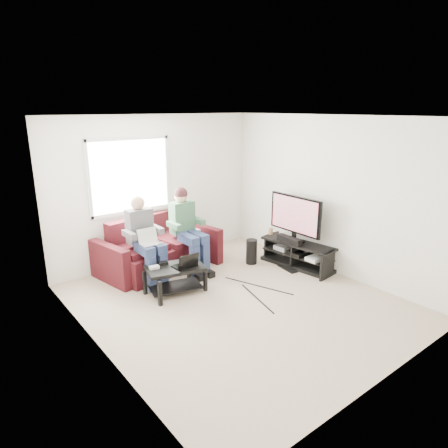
# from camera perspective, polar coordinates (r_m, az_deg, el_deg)

# --- Properties ---
(floor) EXTENTS (4.50, 4.50, 0.00)m
(floor) POSITION_cam_1_polar(r_m,az_deg,el_deg) (5.90, 1.87, -11.05)
(floor) COLOR #BBA592
(floor) RESTS_ON ground
(ceiling) EXTENTS (4.50, 4.50, 0.00)m
(ceiling) POSITION_cam_1_polar(r_m,az_deg,el_deg) (5.23, 2.14, 15.11)
(ceiling) COLOR white
(ceiling) RESTS_ON wall_back
(wall_back) EXTENTS (4.50, 0.00, 4.50)m
(wall_back) POSITION_cam_1_polar(r_m,az_deg,el_deg) (7.24, -9.57, 4.90)
(wall_back) COLOR white
(wall_back) RESTS_ON floor
(wall_front) EXTENTS (4.50, 0.00, 4.50)m
(wall_front) POSITION_cam_1_polar(r_m,az_deg,el_deg) (4.06, 23.00, -5.42)
(wall_front) COLOR white
(wall_front) RESTS_ON floor
(wall_left) EXTENTS (0.00, 4.50, 4.50)m
(wall_left) POSITION_cam_1_polar(r_m,az_deg,el_deg) (4.46, -18.12, -2.98)
(wall_left) COLOR white
(wall_left) RESTS_ON floor
(wall_right) EXTENTS (0.00, 4.50, 4.50)m
(wall_right) POSITION_cam_1_polar(r_m,az_deg,el_deg) (6.85, 14.96, 3.91)
(wall_right) COLOR white
(wall_right) RESTS_ON floor
(window) EXTENTS (1.48, 0.04, 1.28)m
(window) POSITION_cam_1_polar(r_m,az_deg,el_deg) (6.95, -13.25, 6.73)
(window) COLOR white
(window) RESTS_ON wall_back
(sofa) EXTENTS (2.09, 1.20, 0.91)m
(sofa) POSITION_cam_1_polar(r_m,az_deg,el_deg) (6.99, -9.48, -3.77)
(sofa) COLOR #48121C
(sofa) RESTS_ON floor
(person_left) EXTENTS (0.40, 0.70, 1.38)m
(person_left) POSITION_cam_1_polar(r_m,az_deg,el_deg) (6.38, -11.26, -1.75)
(person_left) COLOR navy
(person_left) RESTS_ON sofa
(person_right) EXTENTS (0.40, 0.71, 1.42)m
(person_right) POSITION_cam_1_polar(r_m,az_deg,el_deg) (6.76, -5.34, 0.06)
(person_right) COLOR navy
(person_right) RESTS_ON sofa
(laptop_silver) EXTENTS (0.35, 0.27, 0.24)m
(laptop_silver) POSITION_cam_1_polar(r_m,az_deg,el_deg) (6.24, -10.50, -2.28)
(laptop_silver) COLOR silver
(laptop_silver) RESTS_ON person_left
(coffee_table) EXTENTS (0.95, 0.71, 0.42)m
(coffee_table) POSITION_cam_1_polar(r_m,az_deg,el_deg) (6.08, -7.00, -7.03)
(coffee_table) COLOR black
(coffee_table) RESTS_ON floor
(laptop_black) EXTENTS (0.40, 0.34, 0.24)m
(laptop_black) POSITION_cam_1_polar(r_m,az_deg,el_deg) (5.99, -5.69, -4.97)
(laptop_black) COLOR black
(laptop_black) RESTS_ON coffee_table
(controller_a) EXTENTS (0.15, 0.11, 0.04)m
(controller_a) POSITION_cam_1_polar(r_m,az_deg,el_deg) (6.00, -9.94, -6.12)
(controller_a) COLOR silver
(controller_a) RESTS_ON coffee_table
(controller_b) EXTENTS (0.15, 0.11, 0.04)m
(controller_b) POSITION_cam_1_polar(r_m,az_deg,el_deg) (6.13, -8.72, -5.57)
(controller_b) COLOR black
(controller_b) RESTS_ON coffee_table
(controller_c) EXTENTS (0.16, 0.13, 0.04)m
(controller_c) POSITION_cam_1_polar(r_m,az_deg,el_deg) (6.30, -5.42, -4.85)
(controller_c) COLOR gray
(controller_c) RESTS_ON coffee_table
(tv_stand) EXTENTS (0.58, 1.39, 0.45)m
(tv_stand) POSITION_cam_1_polar(r_m,az_deg,el_deg) (7.16, 10.43, -4.46)
(tv_stand) COLOR black
(tv_stand) RESTS_ON floor
(tv) EXTENTS (0.12, 1.10, 0.81)m
(tv) POSITION_cam_1_polar(r_m,az_deg,el_deg) (7.00, 10.11, 1.16)
(tv) COLOR black
(tv) RESTS_ON tv_stand
(soundbar) EXTENTS (0.12, 0.50, 0.10)m
(soundbar) POSITION_cam_1_polar(r_m,az_deg,el_deg) (7.04, 9.30, -2.21)
(soundbar) COLOR black
(soundbar) RESTS_ON tv_stand
(drink_cup) EXTENTS (0.08, 0.08, 0.12)m
(drink_cup) POSITION_cam_1_polar(r_m,az_deg,el_deg) (7.43, 6.68, -1.02)
(drink_cup) COLOR #AA7D49
(drink_cup) RESTS_ON tv_stand
(console_white) EXTENTS (0.30, 0.22, 0.06)m
(console_white) POSITION_cam_1_polar(r_m,az_deg,el_deg) (6.90, 12.94, -4.83)
(console_white) COLOR silver
(console_white) RESTS_ON tv_stand
(console_grey) EXTENTS (0.34, 0.26, 0.08)m
(console_grey) POSITION_cam_1_polar(r_m,az_deg,el_deg) (7.32, 8.72, -3.25)
(console_grey) COLOR gray
(console_grey) RESTS_ON tv_stand
(console_black) EXTENTS (0.38, 0.30, 0.07)m
(console_black) POSITION_cam_1_polar(r_m,az_deg,el_deg) (7.10, 10.76, -4.02)
(console_black) COLOR black
(console_black) RESTS_ON tv_stand
(subwoofer) EXTENTS (0.20, 0.20, 0.45)m
(subwoofer) POSITION_cam_1_polar(r_m,az_deg,el_deg) (7.18, 3.95, -3.95)
(subwoofer) COLOR black
(subwoofer) RESTS_ON floor
(keyboard_floor) EXTENTS (0.20, 0.43, 0.02)m
(keyboard_floor) POSITION_cam_1_polar(r_m,az_deg,el_deg) (7.07, 9.04, -6.29)
(keyboard_floor) COLOR black
(keyboard_floor) RESTS_ON floor
(end_table) EXTENTS (0.33, 0.33, 0.59)m
(end_table) POSITION_cam_1_polar(r_m,az_deg,el_deg) (7.39, -3.66, -3.01)
(end_table) COLOR black
(end_table) RESTS_ON floor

